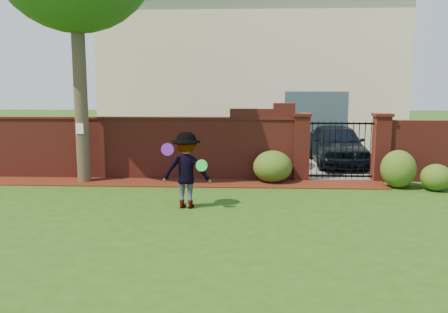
{
  "coord_description": "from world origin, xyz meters",
  "views": [
    {
      "loc": [
        0.9,
        -9.16,
        2.68
      ],
      "look_at": [
        0.36,
        1.4,
        1.05
      ],
      "focal_mm": 37.82,
      "sensor_mm": 36.0,
      "label": 1
    }
  ],
  "objects_px": {
    "frisbee_purple": "(167,149)",
    "frisbee_green": "(202,165)",
    "man": "(186,170)",
    "car": "(338,145)"
  },
  "relations": [
    {
      "from": "frisbee_purple",
      "to": "frisbee_green",
      "type": "height_order",
      "value": "frisbee_purple"
    },
    {
      "from": "car",
      "to": "frisbee_green",
      "type": "bearing_deg",
      "value": -124.58
    },
    {
      "from": "car",
      "to": "man",
      "type": "xyz_separation_m",
      "value": [
        -4.31,
        -5.63,
        0.15
      ]
    },
    {
      "from": "car",
      "to": "frisbee_green",
      "type": "relative_size",
      "value": 15.79
    },
    {
      "from": "frisbee_purple",
      "to": "frisbee_green",
      "type": "bearing_deg",
      "value": 2.47
    },
    {
      "from": "car",
      "to": "frisbee_green",
      "type": "height_order",
      "value": "car"
    },
    {
      "from": "man",
      "to": "car",
      "type": "bearing_deg",
      "value": -122.44
    },
    {
      "from": "frisbee_purple",
      "to": "frisbee_green",
      "type": "xyz_separation_m",
      "value": [
        0.72,
        0.03,
        -0.34
      ]
    },
    {
      "from": "man",
      "to": "frisbee_green",
      "type": "height_order",
      "value": "man"
    },
    {
      "from": "car",
      "to": "frisbee_green",
      "type": "distance_m",
      "value": 7.06
    }
  ]
}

